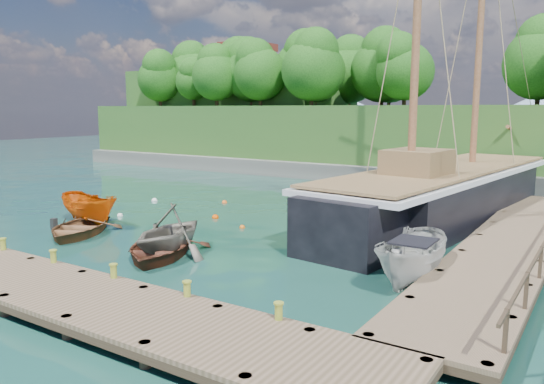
{
  "coord_description": "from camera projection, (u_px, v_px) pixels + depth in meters",
  "views": [
    {
      "loc": [
        14.62,
        -15.62,
        5.75
      ],
      "look_at": [
        1.7,
        4.33,
        2.0
      ],
      "focal_mm": 35.0,
      "sensor_mm": 36.0,
      "label": 1
    }
  ],
  "objects": [
    {
      "name": "bollard_4",
      "position": [
        279.0,
        342.0,
        13.17
      ],
      "size": [
        0.26,
        0.26,
        0.45
      ],
      "primitive_type": "cylinder",
      "color": "olive",
      "rests_on": "ground"
    },
    {
      "name": "dock_east",
      "position": [
        513.0,
        242.0,
        21.25
      ],
      "size": [
        3.2,
        24.0,
        1.1
      ],
      "color": "brown",
      "rests_on": "ground"
    },
    {
      "name": "rowboat_0",
      "position": [
        78.0,
        235.0,
        24.33
      ],
      "size": [
        4.86,
        5.38,
        0.91
      ],
      "primitive_type": "imported",
      "rotation": [
        0.0,
        0.0,
        0.49
      ],
      "color": "brown",
      "rests_on": "ground"
    },
    {
      "name": "mooring_buoy_4",
      "position": [
        224.0,
        203.0,
        32.62
      ],
      "size": [
        0.32,
        0.32,
        0.32
      ],
      "primitive_type": "sphere",
      "color": "orange",
      "rests_on": "ground"
    },
    {
      "name": "mooring_buoy_5",
      "position": [
        304.0,
        204.0,
        32.41
      ],
      "size": [
        0.3,
        0.3,
        0.3
      ],
      "primitive_type": "sphere",
      "color": "orange",
      "rests_on": "ground"
    },
    {
      "name": "bollard_3",
      "position": [
        188.0,
        317.0,
        14.78
      ],
      "size": [
        0.26,
        0.26,
        0.45
      ],
      "primitive_type": "cylinder",
      "color": "olive",
      "rests_on": "ground"
    },
    {
      "name": "mooring_buoy_1",
      "position": [
        215.0,
        218.0,
        28.1
      ],
      "size": [
        0.36,
        0.36,
        0.36
      ],
      "primitive_type": "sphere",
      "color": "#E94900",
      "rests_on": "ground"
    },
    {
      "name": "bollard_2",
      "position": [
        115.0,
        296.0,
        16.39
      ],
      "size": [
        0.26,
        0.26,
        0.45
      ],
      "primitive_type": "cylinder",
      "color": "olive",
      "rests_on": "ground"
    },
    {
      "name": "mooring_buoy_6",
      "position": [
        154.0,
        201.0,
        33.21
      ],
      "size": [
        0.37,
        0.37,
        0.37
      ],
      "primitive_type": "sphere",
      "color": "white",
      "rests_on": "ground"
    },
    {
      "name": "distant_ridge",
      "position": [
        533.0,
        118.0,
        76.73
      ],
      "size": [
        117.0,
        40.0,
        10.0
      ],
      "color": "#728CA5",
      "rests_on": "ground"
    },
    {
      "name": "motorboat_orange",
      "position": [
        91.0,
        223.0,
        26.81
      ],
      "size": [
        4.74,
        2.58,
        1.73
      ],
      "primitive_type": "imported",
      "rotation": [
        0.0,
        0.0,
        1.36
      ],
      "color": "#D75306",
      "rests_on": "ground"
    },
    {
      "name": "headland",
      "position": [
        296.0,
        111.0,
        53.74
      ],
      "size": [
        51.0,
        19.31,
        12.9
      ],
      "color": "#474744",
      "rests_on": "ground"
    },
    {
      "name": "cabin_boat_white",
      "position": [
        412.0,
        282.0,
        17.71
      ],
      "size": [
        1.83,
        4.71,
        1.81
      ],
      "primitive_type": "imported",
      "rotation": [
        0.0,
        0.0,
        0.01
      ],
      "color": "#BABBB4",
      "rests_on": "ground"
    },
    {
      "name": "bollard_1",
      "position": [
        55.0,
        280.0,
        18.0
      ],
      "size": [
        0.26,
        0.26,
        0.45
      ],
      "primitive_type": "cylinder",
      "color": "olive",
      "rests_on": "ground"
    },
    {
      "name": "bollard_0",
      "position": [
        5.0,
        266.0,
        19.61
      ],
      "size": [
        0.26,
        0.26,
        0.45
      ],
      "primitive_type": "cylinder",
      "color": "olive",
      "rests_on": "ground"
    },
    {
      "name": "ground",
      "position": [
        180.0,
        250.0,
        21.69
      ],
      "size": [
        160.0,
        160.0,
        0.0
      ],
      "primitive_type": "plane",
      "color": "#1A3C31",
      "rests_on": "ground"
    },
    {
      "name": "rowboat_2",
      "position": [
        160.0,
        256.0,
        20.83
      ],
      "size": [
        5.12,
        5.73,
        0.98
      ],
      "primitive_type": "imported",
      "rotation": [
        0.0,
        0.0,
        0.46
      ],
      "color": "#552A1B",
      "rests_on": "ground"
    },
    {
      "name": "schooner",
      "position": [
        443.0,
        197.0,
        27.73
      ],
      "size": [
        7.6,
        28.15,
        20.77
      ],
      "rotation": [
        0.0,
        0.0,
        -0.12
      ],
      "color": "black",
      "rests_on": "ground"
    },
    {
      "name": "mooring_buoy_2",
      "position": [
        242.0,
        228.0,
        25.77
      ],
      "size": [
        0.29,
        0.29,
        0.29
      ],
      "primitive_type": "sphere",
      "color": "#D55F10",
      "rests_on": "ground"
    },
    {
      "name": "dock_near",
      "position": [
        76.0,
        296.0,
        15.16
      ],
      "size": [
        20.0,
        3.2,
        1.1
      ],
      "color": "brown",
      "rests_on": "ground"
    },
    {
      "name": "mooring_buoy_0",
      "position": [
        120.0,
        216.0,
        28.61
      ],
      "size": [
        0.31,
        0.31,
        0.31
      ],
      "primitive_type": "sphere",
      "color": "white",
      "rests_on": "ground"
    },
    {
      "name": "rowboat_1",
      "position": [
        170.0,
        254.0,
        21.23
      ],
      "size": [
        4.06,
        4.53,
        2.14
      ],
      "primitive_type": "imported",
      "rotation": [
        0.0,
        0.0,
        0.14
      ],
      "color": "#625D51",
      "rests_on": "ground"
    },
    {
      "name": "mooring_buoy_3",
      "position": [
        331.0,
        237.0,
        24.04
      ],
      "size": [
        0.28,
        0.28,
        0.28
      ],
      "primitive_type": "sphere",
      "color": "white",
      "rests_on": "ground"
    }
  ]
}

